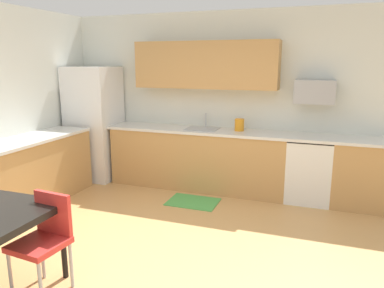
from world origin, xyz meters
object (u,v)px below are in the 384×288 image
(refrigerator, at_px, (95,123))
(chair_near_table, at_px, (45,235))
(oven_range, at_px, (309,169))
(kettle, at_px, (239,125))
(microwave, at_px, (315,92))

(refrigerator, xyz_separation_m, chair_near_table, (1.46, -2.91, -0.43))
(refrigerator, height_order, oven_range, refrigerator)
(oven_range, xyz_separation_m, kettle, (-1.03, 0.05, 0.56))
(refrigerator, bearing_deg, oven_range, 1.32)
(oven_range, bearing_deg, chair_near_table, -124.08)
(refrigerator, distance_m, chair_near_table, 3.28)
(refrigerator, distance_m, microwave, 3.53)
(kettle, bearing_deg, microwave, 2.78)
(microwave, bearing_deg, kettle, -177.22)
(oven_range, bearing_deg, microwave, 90.00)
(oven_range, distance_m, kettle, 1.18)
(oven_range, xyz_separation_m, chair_near_table, (-2.02, -2.99, 0.05))
(chair_near_table, bearing_deg, refrigerator, 116.60)
(microwave, height_order, kettle, microwave)
(chair_near_table, bearing_deg, kettle, 71.94)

